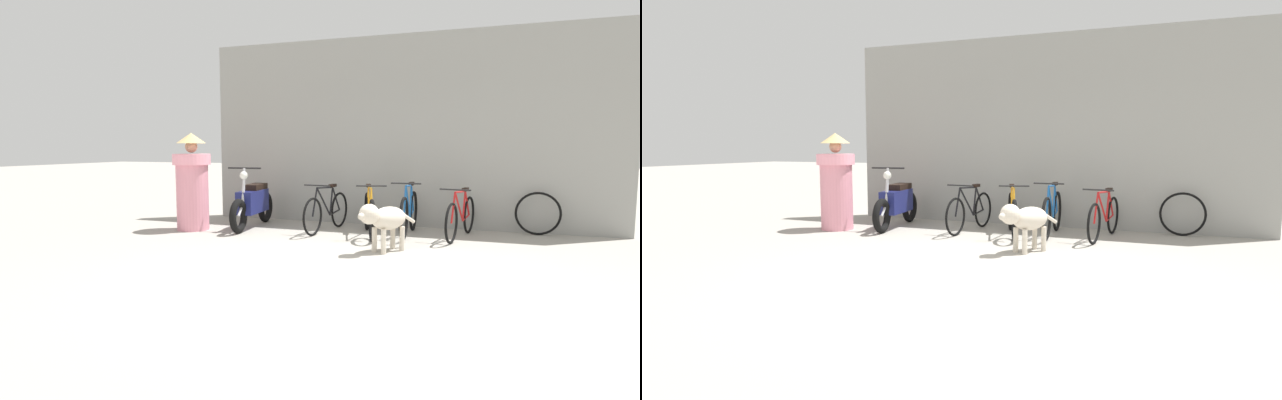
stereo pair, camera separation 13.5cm
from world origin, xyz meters
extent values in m
plane|color=#9E998E|center=(0.00, 0.00, 0.00)|extent=(60.00, 60.00, 0.00)
cube|color=gray|center=(0.00, 3.52, 1.67)|extent=(7.24, 0.20, 3.34)
torus|color=black|center=(-1.09, 1.95, 0.31)|extent=(0.11, 0.61, 0.61)
torus|color=black|center=(-0.97, 2.93, 0.31)|extent=(0.11, 0.61, 0.61)
cylinder|color=black|center=(-1.05, 2.33, 0.51)|extent=(0.09, 0.49, 0.51)
cylinder|color=black|center=(-1.01, 2.61, 0.49)|extent=(0.04, 0.13, 0.47)
cylinder|color=black|center=(-1.04, 2.38, 0.74)|extent=(0.10, 0.57, 0.06)
cylinder|color=black|center=(-0.99, 2.75, 0.28)|extent=(0.07, 0.37, 0.07)
cylinder|color=black|center=(-0.99, 2.79, 0.51)|extent=(0.06, 0.30, 0.43)
cylinder|color=black|center=(-1.09, 2.02, 0.53)|extent=(0.05, 0.18, 0.45)
cube|color=black|center=(-1.00, 2.66, 0.75)|extent=(0.09, 0.19, 0.05)
cylinder|color=black|center=(-1.08, 2.10, 0.79)|extent=(0.46, 0.08, 0.02)
torus|color=black|center=(-0.11, 1.84, 0.32)|extent=(0.26, 0.62, 0.64)
torus|color=black|center=(-0.44, 2.81, 0.32)|extent=(0.26, 0.62, 0.64)
cylinder|color=orange|center=(-0.23, 2.22, 0.52)|extent=(0.19, 0.49, 0.53)
cylinder|color=orange|center=(-0.33, 2.49, 0.51)|extent=(0.07, 0.13, 0.48)
cylinder|color=orange|center=(-0.25, 2.26, 0.76)|extent=(0.22, 0.57, 0.06)
cylinder|color=orange|center=(-0.38, 2.63, 0.29)|extent=(0.15, 0.38, 0.08)
cylinder|color=orange|center=(-0.39, 2.68, 0.53)|extent=(0.13, 0.30, 0.44)
cylinder|color=orange|center=(-0.13, 1.91, 0.55)|extent=(0.09, 0.18, 0.47)
cube|color=black|center=(-0.35, 2.54, 0.78)|extent=(0.12, 0.19, 0.05)
cylinder|color=black|center=(-0.16, 1.99, 0.82)|extent=(0.44, 0.17, 0.02)
torus|color=black|center=(0.33, 2.06, 0.33)|extent=(0.06, 0.67, 0.66)
torus|color=black|center=(0.31, 3.02, 0.33)|extent=(0.06, 0.67, 0.66)
cylinder|color=#1959A5|center=(0.32, 2.43, 0.55)|extent=(0.04, 0.48, 0.55)
cylinder|color=#1959A5|center=(0.31, 2.71, 0.53)|extent=(0.03, 0.12, 0.50)
cylinder|color=#1959A5|center=(0.32, 2.48, 0.80)|extent=(0.04, 0.55, 0.06)
cylinder|color=#1959A5|center=(0.31, 2.84, 0.31)|extent=(0.04, 0.36, 0.08)
cylinder|color=#1959A5|center=(0.31, 2.89, 0.56)|extent=(0.03, 0.29, 0.46)
cylinder|color=#1959A5|center=(0.33, 2.13, 0.57)|extent=(0.03, 0.17, 0.49)
cube|color=black|center=(0.31, 2.76, 0.81)|extent=(0.07, 0.18, 0.05)
cylinder|color=black|center=(0.32, 2.21, 0.85)|extent=(0.46, 0.03, 0.02)
torus|color=black|center=(1.02, 2.05, 0.30)|extent=(0.14, 0.60, 0.60)
torus|color=black|center=(1.20, 3.07, 0.30)|extent=(0.14, 0.60, 0.60)
cylinder|color=red|center=(1.09, 2.45, 0.50)|extent=(0.12, 0.51, 0.50)
cylinder|color=red|center=(1.14, 2.74, 0.48)|extent=(0.05, 0.13, 0.46)
cylinder|color=red|center=(1.10, 2.50, 0.73)|extent=(0.13, 0.59, 0.06)
cylinder|color=red|center=(1.17, 2.88, 0.28)|extent=(0.09, 0.39, 0.07)
cylinder|color=red|center=(1.18, 2.93, 0.51)|extent=(0.08, 0.31, 0.42)
cylinder|color=red|center=(1.04, 2.13, 0.52)|extent=(0.06, 0.18, 0.45)
cube|color=black|center=(1.15, 2.79, 0.74)|extent=(0.10, 0.19, 0.05)
cylinder|color=black|center=(1.05, 2.21, 0.78)|extent=(0.46, 0.10, 0.02)
torus|color=black|center=(-2.31, 1.74, 0.28)|extent=(0.17, 0.58, 0.57)
torus|color=black|center=(-2.44, 2.98, 0.28)|extent=(0.17, 0.58, 0.57)
cube|color=navy|center=(-2.37, 2.36, 0.46)|extent=(0.37, 0.89, 0.39)
cube|color=black|center=(-2.39, 2.52, 0.70)|extent=(0.30, 0.58, 0.10)
cylinder|color=silver|center=(-2.33, 1.98, 0.75)|extent=(0.07, 0.15, 0.60)
cylinder|color=silver|center=(-2.32, 1.84, 0.37)|extent=(0.06, 0.22, 0.20)
cylinder|color=black|center=(-2.34, 2.02, 1.05)|extent=(0.58, 0.09, 0.03)
sphere|color=silver|center=(-2.33, 1.99, 0.93)|extent=(0.15, 0.15, 0.14)
ellipsoid|color=beige|center=(0.28, 1.23, 0.45)|extent=(0.57, 0.65, 0.32)
cylinder|color=beige|center=(0.26, 1.04, 0.17)|extent=(0.10, 0.10, 0.33)
cylinder|color=beige|center=(0.11, 1.13, 0.17)|extent=(0.10, 0.10, 0.33)
cylinder|color=beige|center=(0.45, 1.34, 0.17)|extent=(0.10, 0.10, 0.33)
cylinder|color=beige|center=(0.30, 1.43, 0.17)|extent=(0.10, 0.10, 0.33)
sphere|color=beige|center=(0.09, 0.93, 0.54)|extent=(0.37, 0.37, 0.27)
ellipsoid|color=beige|center=(0.03, 0.83, 0.52)|extent=(0.17, 0.18, 0.10)
cylinder|color=beige|center=(0.48, 1.56, 0.42)|extent=(0.18, 0.24, 0.17)
cylinder|color=pink|center=(-3.22, 1.81, 0.64)|extent=(0.68, 0.68, 1.28)
cylinder|color=#FFA0B2|center=(-3.22, 1.81, 1.19)|extent=(0.80, 0.80, 0.18)
sphere|color=tan|center=(-3.22, 1.81, 1.41)|extent=(0.26, 0.26, 0.20)
cone|color=tan|center=(-3.22, 1.81, 1.55)|extent=(0.62, 0.62, 0.17)
torus|color=black|center=(2.24, 3.26, 0.35)|extent=(0.70, 0.09, 0.69)
camera|label=1|loc=(1.72, -5.31, 1.43)|focal=28.00mm
camera|label=2|loc=(1.84, -5.26, 1.43)|focal=28.00mm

